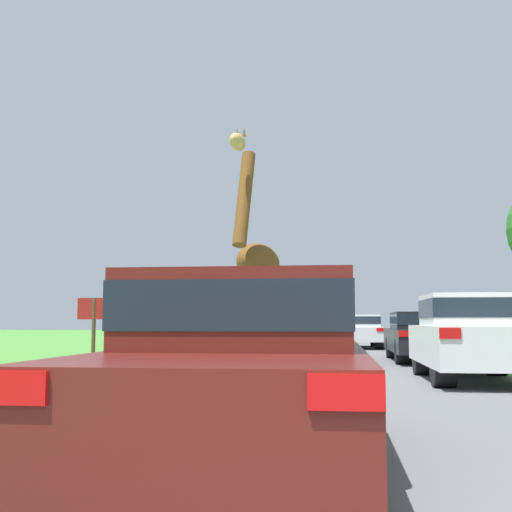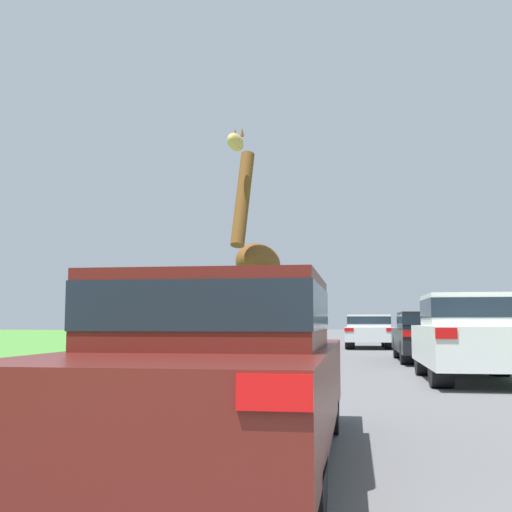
{
  "view_description": "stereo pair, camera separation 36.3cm",
  "coord_description": "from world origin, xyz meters",
  "px_view_note": "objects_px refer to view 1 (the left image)",
  "views": [
    {
      "loc": [
        -0.03,
        -0.71,
        1.06
      ],
      "look_at": [
        -1.57,
        11.69,
        2.34
      ],
      "focal_mm": 45.0,
      "sensor_mm": 36.0,
      "label": 1
    },
    {
      "loc": [
        0.33,
        -0.66,
        1.06
      ],
      "look_at": [
        -1.57,
        11.69,
        2.34
      ],
      "focal_mm": 45.0,
      "sensor_mm": 36.0,
      "label": 2
    }
  ],
  "objects_px": {
    "car_far_ahead": "(358,330)",
    "sign_post": "(94,321)",
    "giraffe_near_road": "(257,264)",
    "car_queue_right": "(426,334)",
    "car_lead_maroon": "(248,363)",
    "car_queue_left": "(471,335)"
  },
  "relations": [
    {
      "from": "car_far_ahead",
      "to": "sign_post",
      "type": "bearing_deg",
      "value": -112.54
    },
    {
      "from": "giraffe_near_road",
      "to": "car_queue_right",
      "type": "xyz_separation_m",
      "value": [
        3.92,
        5.6,
        -1.46
      ]
    },
    {
      "from": "giraffe_near_road",
      "to": "car_queue_right",
      "type": "height_order",
      "value": "giraffe_near_road"
    },
    {
      "from": "car_lead_maroon",
      "to": "sign_post",
      "type": "xyz_separation_m",
      "value": [
        -4.25,
        7.74,
        0.34
      ]
    },
    {
      "from": "car_queue_right",
      "to": "car_far_ahead",
      "type": "bearing_deg",
      "value": 99.77
    },
    {
      "from": "car_queue_right",
      "to": "car_far_ahead",
      "type": "distance_m",
      "value": 8.93
    },
    {
      "from": "car_far_ahead",
      "to": "car_queue_right",
      "type": "bearing_deg",
      "value": -80.23
    },
    {
      "from": "giraffe_near_road",
      "to": "car_queue_left",
      "type": "relative_size",
      "value": 1.1
    },
    {
      "from": "car_lead_maroon",
      "to": "car_far_ahead",
      "type": "bearing_deg",
      "value": 85.89
    },
    {
      "from": "car_queue_right",
      "to": "sign_post",
      "type": "distance_m",
      "value": 9.01
    },
    {
      "from": "car_far_ahead",
      "to": "sign_post",
      "type": "xyz_separation_m",
      "value": [
        -5.82,
        -14.02,
        0.35
      ]
    },
    {
      "from": "car_queue_right",
      "to": "car_queue_left",
      "type": "xyz_separation_m",
      "value": [
        0.01,
        -5.85,
        0.1
      ]
    },
    {
      "from": "giraffe_near_road",
      "to": "car_queue_right",
      "type": "relative_size",
      "value": 0.96
    },
    {
      "from": "sign_post",
      "to": "car_lead_maroon",
      "type": "bearing_deg",
      "value": -61.22
    },
    {
      "from": "car_lead_maroon",
      "to": "sign_post",
      "type": "bearing_deg",
      "value": 118.78
    },
    {
      "from": "giraffe_near_road",
      "to": "car_queue_left",
      "type": "height_order",
      "value": "giraffe_near_road"
    },
    {
      "from": "giraffe_near_road",
      "to": "sign_post",
      "type": "height_order",
      "value": "giraffe_near_road"
    },
    {
      "from": "car_lead_maroon",
      "to": "car_queue_right",
      "type": "relative_size",
      "value": 0.96
    },
    {
      "from": "giraffe_near_road",
      "to": "car_queue_right",
      "type": "bearing_deg",
      "value": -115.87
    },
    {
      "from": "car_far_ahead",
      "to": "sign_post",
      "type": "relative_size",
      "value": 3.02
    },
    {
      "from": "car_queue_left",
      "to": "car_queue_right",
      "type": "bearing_deg",
      "value": 90.09
    },
    {
      "from": "car_queue_left",
      "to": "sign_post",
      "type": "bearing_deg",
      "value": 175.07
    }
  ]
}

